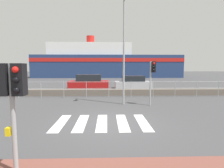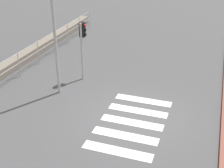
{
  "view_description": "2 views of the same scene",
  "coord_description": "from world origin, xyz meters",
  "views": [
    {
      "loc": [
        -0.15,
        -7.46,
        2.45
      ],
      "look_at": [
        0.13,
        2.0,
        1.5
      ],
      "focal_mm": 28.0,
      "sensor_mm": 36.0,
      "label": 1
    },
    {
      "loc": [
        -10.01,
        -2.5,
        6.59
      ],
      "look_at": [
        0.2,
        1.0,
        1.2
      ],
      "focal_mm": 50.0,
      "sensor_mm": 36.0,
      "label": 2
    }
  ],
  "objects": [
    {
      "name": "crosswalk",
      "position": [
        -0.37,
        0.0,
        0.0
      ],
      "size": [
        4.05,
        2.4,
        0.01
      ],
      "color": "silver",
      "rests_on": "ground_plane"
    },
    {
      "name": "streetlamp",
      "position": [
        0.93,
        3.61,
        4.05
      ],
      "size": [
        0.32,
        0.9,
        6.64
      ],
      "color": "#9EA0A3",
      "rests_on": "ground_plane"
    },
    {
      "name": "ground_plane",
      "position": [
        0.0,
        0.0,
        0.0
      ],
      "size": [
        160.0,
        160.0,
        0.0
      ],
      "primitive_type": "plane",
      "color": "#424244"
    },
    {
      "name": "traffic_light_far",
      "position": [
        2.68,
        3.3,
        2.03
      ],
      "size": [
        0.34,
        0.32,
        2.77
      ],
      "color": "#9EA0A3",
      "rests_on": "ground_plane"
    }
  ]
}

